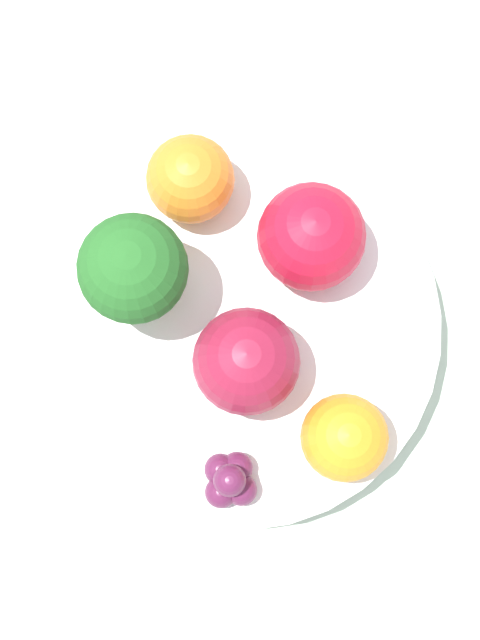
# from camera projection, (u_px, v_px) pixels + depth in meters

# --- Properties ---
(ground_plane) EXTENTS (6.00, 6.00, 0.00)m
(ground_plane) POSITION_uv_depth(u_px,v_px,m) (240.00, 340.00, 0.52)
(ground_plane) COLOR gray
(table_surface) EXTENTS (1.20, 1.20, 0.02)m
(table_surface) POSITION_uv_depth(u_px,v_px,m) (240.00, 337.00, 0.51)
(table_surface) COLOR #B2C6B2
(table_surface) RESTS_ON ground_plane
(bowl) EXTENTS (0.21, 0.21, 0.03)m
(bowl) POSITION_uv_depth(u_px,v_px,m) (240.00, 329.00, 0.48)
(bowl) COLOR white
(bowl) RESTS_ON table_surface
(broccoli) EXTENTS (0.05, 0.05, 0.07)m
(broccoli) POSITION_uv_depth(u_px,v_px,m) (133.00, 270.00, 0.43)
(broccoli) COLOR #8CB76B
(broccoli) RESTS_ON bowl
(apple_red) EXTENTS (0.05, 0.05, 0.05)m
(apple_red) POSITION_uv_depth(u_px,v_px,m) (246.00, 361.00, 0.43)
(apple_red) COLOR maroon
(apple_red) RESTS_ON bowl
(apple_green) EXTENTS (0.05, 0.05, 0.05)m
(apple_green) POSITION_uv_depth(u_px,v_px,m) (311.00, 237.00, 0.44)
(apple_green) COLOR #B7142D
(apple_green) RESTS_ON bowl
(orange_front) EXTENTS (0.04, 0.04, 0.04)m
(orange_front) POSITION_uv_depth(u_px,v_px,m) (344.00, 438.00, 0.43)
(orange_front) COLOR orange
(orange_front) RESTS_ON bowl
(orange_back) EXTENTS (0.05, 0.05, 0.05)m
(orange_back) POSITION_uv_depth(u_px,v_px,m) (190.00, 179.00, 0.45)
(orange_back) COLOR orange
(orange_back) RESTS_ON bowl
(grape_cluster) EXTENTS (0.03, 0.03, 0.03)m
(grape_cluster) POSITION_uv_depth(u_px,v_px,m) (230.00, 480.00, 0.44)
(grape_cluster) COLOR #5B1E42
(grape_cluster) RESTS_ON bowl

